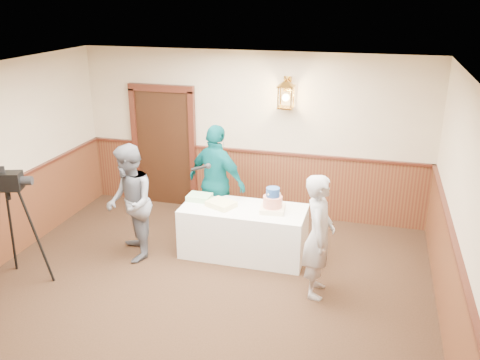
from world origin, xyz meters
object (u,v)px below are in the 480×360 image
object	(u,v)px
sheet_cake_green	(199,197)
sheet_cake_yellow	(221,204)
display_table	(244,231)
assistant_p	(217,182)
tv_camera_rig	(15,235)
baker	(319,236)
tiered_cake	(273,202)
interviewer	(130,203)

from	to	relation	value
sheet_cake_green	sheet_cake_yellow	bearing A→B (deg)	-22.18
sheet_cake_yellow	display_table	bearing A→B (deg)	6.87
assistant_p	tv_camera_rig	world-z (taller)	assistant_p
sheet_cake_yellow	tv_camera_rig	distance (m)	2.79
baker	assistant_p	world-z (taller)	assistant_p
tiered_cake	assistant_p	world-z (taller)	assistant_p
tiered_cake	sheet_cake_green	distance (m)	1.16
interviewer	tv_camera_rig	xyz separation A→B (m)	(-1.13, -1.04, -0.15)
interviewer	tv_camera_rig	world-z (taller)	interviewer
tiered_cake	interviewer	world-z (taller)	interviewer
interviewer	sheet_cake_green	bearing A→B (deg)	95.18
sheet_cake_yellow	baker	distance (m)	1.66
assistant_p	tv_camera_rig	bearing A→B (deg)	66.22
display_table	tiered_cake	bearing A→B (deg)	-0.14
tv_camera_rig	assistant_p	bearing A→B (deg)	25.36
baker	sheet_cake_green	bearing A→B (deg)	61.81
sheet_cake_green	tv_camera_rig	world-z (taller)	tv_camera_rig
sheet_cake_green	baker	bearing A→B (deg)	-24.66
display_table	tv_camera_rig	distance (m)	3.10
tiered_cake	assistant_p	size ratio (longest dim) A/B	0.21
display_table	sheet_cake_yellow	world-z (taller)	sheet_cake_yellow
tiered_cake	baker	xyz separation A→B (m)	(0.75, -0.75, -0.08)
sheet_cake_yellow	assistant_p	world-z (taller)	assistant_p
sheet_cake_green	baker	xyz separation A→B (m)	(1.89, -0.87, 0.02)
tv_camera_rig	sheet_cake_green	bearing A→B (deg)	21.62
interviewer	tv_camera_rig	bearing A→B (deg)	-79.17
interviewer	tiered_cake	bearing A→B (deg)	72.38
tiered_cake	tv_camera_rig	xyz separation A→B (m)	(-3.10, -1.54, -0.18)
sheet_cake_green	tv_camera_rig	bearing A→B (deg)	-139.51
tiered_cake	sheet_cake_yellow	distance (m)	0.76
baker	tv_camera_rig	distance (m)	3.92
tv_camera_rig	interviewer	bearing A→B (deg)	23.89
interviewer	assistant_p	world-z (taller)	assistant_p
sheet_cake_green	baker	distance (m)	2.08
sheet_cake_yellow	baker	world-z (taller)	baker
sheet_cake_yellow	sheet_cake_green	bearing A→B (deg)	157.82
tiered_cake	baker	distance (m)	1.06
sheet_cake_green	tv_camera_rig	size ratio (longest dim) A/B	0.22
interviewer	tv_camera_rig	size ratio (longest dim) A/B	1.09
interviewer	display_table	bearing A→B (deg)	76.13
display_table	interviewer	bearing A→B (deg)	-161.95
display_table	tiered_cake	distance (m)	0.67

